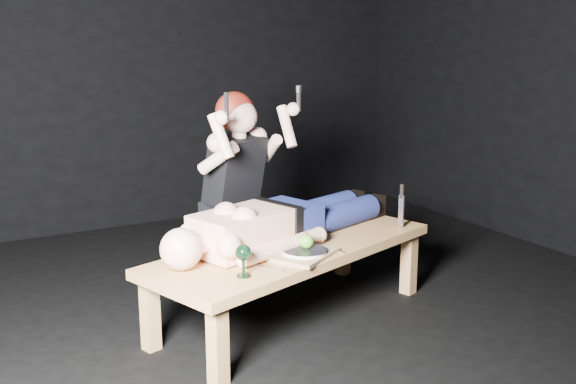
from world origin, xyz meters
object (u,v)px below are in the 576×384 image
object	(u,v)px
lying_man	(284,216)
kneeling_woman	(226,193)
table	(292,282)
carving_knife	(401,206)
goblet	(243,261)
serving_tray	(304,255)

from	to	relation	value
lying_man	kneeling_woman	bearing A→B (deg)	97.43
lying_man	kneeling_woman	world-z (taller)	kneeling_woman
table	carving_knife	world-z (taller)	carving_knife
kneeling_woman	goblet	distance (m)	0.93
goblet	carving_knife	distance (m)	1.28
lying_man	kneeling_woman	size ratio (longest dim) A/B	1.42
goblet	lying_man	bearing A→B (deg)	43.21
serving_tray	goblet	xyz separation A→B (m)	(-0.42, -0.12, 0.07)
kneeling_woman	table	bearing A→B (deg)	-90.50
lying_man	goblet	size ratio (longest dim) A/B	11.42
table	serving_tray	xyz separation A→B (m)	(-0.05, -0.21, 0.24)
table	goblet	world-z (taller)	goblet
table	carving_knife	bearing A→B (deg)	-18.82
lying_man	kneeling_woman	distance (m)	0.46
lying_man	serving_tray	size ratio (longest dim) A/B	5.28
kneeling_woman	serving_tray	distance (m)	0.79
lying_man	carving_knife	world-z (taller)	lying_man
carving_knife	serving_tray	bearing A→B (deg)	175.99
table	serving_tray	world-z (taller)	serving_tray
lying_man	goblet	bearing A→B (deg)	-153.97
goblet	carving_knife	bearing A→B (deg)	14.11
kneeling_woman	goblet	size ratio (longest dim) A/B	8.06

